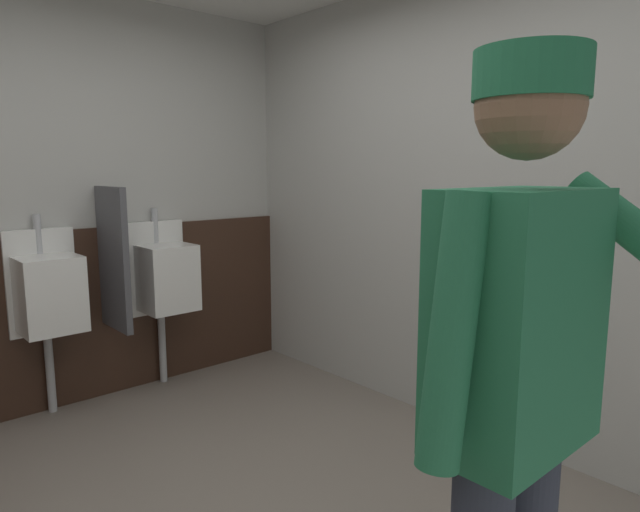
{
  "coord_description": "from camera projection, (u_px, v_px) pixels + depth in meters",
  "views": [
    {
      "loc": [
        -1.02,
        -1.77,
        1.51
      ],
      "look_at": [
        0.07,
        -0.56,
        1.25
      ],
      "focal_mm": 31.19,
      "sensor_mm": 36.0,
      "label": 1
    }
  ],
  "objects": [
    {
      "name": "wainscot_band_back",
      "position": [
        55.0,
        320.0,
        3.49
      ],
      "size": [
        3.36,
        0.03,
        1.13
      ],
      "primitive_type": "cube",
      "color": "#382319",
      "rests_on": "ground_plane"
    },
    {
      "name": "wall_right",
      "position": [
        473.0,
        205.0,
        3.16
      ],
      "size": [
        0.12,
        4.34,
        2.61
      ],
      "primitive_type": "cube",
      "color": "#B2B2AD",
      "rests_on": "ground_plane"
    },
    {
      "name": "wall_back",
      "position": [
        42.0,
        202.0,
        3.43
      ],
      "size": [
        3.96,
        0.12,
        2.61
      ],
      "primitive_type": "cube",
      "color": "#B2B2AD",
      "rests_on": "ground_plane"
    },
    {
      "name": "urinal_left",
      "position": [
        48.0,
        293.0,
        3.31
      ],
      "size": [
        0.4,
        0.34,
        1.24
      ],
      "color": "white",
      "rests_on": "ground_plane"
    },
    {
      "name": "privacy_divider_panel",
      "position": [
        114.0,
        259.0,
        3.47
      ],
      "size": [
        0.04,
        0.4,
        0.9
      ],
      "primitive_type": "cube",
      "color": "#4C4C51"
    },
    {
      "name": "urinal_middle",
      "position": [
        165.0,
        277.0,
        3.8
      ],
      "size": [
        0.4,
        0.34,
        1.24
      ],
      "color": "white",
      "rests_on": "ground_plane"
    },
    {
      "name": "person",
      "position": [
        518.0,
        372.0,
        1.28
      ],
      "size": [
        0.64,
        0.6,
        1.76
      ],
      "color": "#2D3342",
      "rests_on": "ground_plane"
    }
  ]
}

